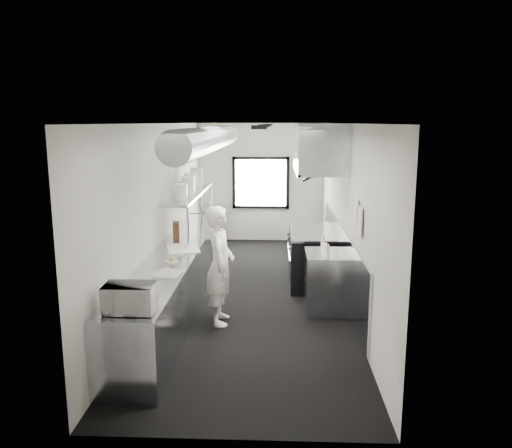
# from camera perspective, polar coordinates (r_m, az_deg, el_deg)

# --- Properties ---
(floor) EXTENTS (3.00, 8.00, 0.01)m
(floor) POSITION_cam_1_polar(r_m,az_deg,el_deg) (8.62, -0.33, -7.80)
(floor) COLOR black
(floor) RESTS_ON ground
(ceiling) EXTENTS (3.00, 8.00, 0.01)m
(ceiling) POSITION_cam_1_polar(r_m,az_deg,el_deg) (8.14, -0.35, 11.16)
(ceiling) COLOR white
(ceiling) RESTS_ON wall_back
(wall_back) EXTENTS (3.00, 0.02, 2.80)m
(wall_back) POSITION_cam_1_polar(r_m,az_deg,el_deg) (12.22, 0.54, 4.63)
(wall_back) COLOR beige
(wall_back) RESTS_ON floor
(wall_front) EXTENTS (3.00, 0.02, 2.80)m
(wall_front) POSITION_cam_1_polar(r_m,az_deg,el_deg) (4.39, -2.78, -7.60)
(wall_front) COLOR beige
(wall_front) RESTS_ON floor
(wall_left) EXTENTS (0.02, 8.00, 2.80)m
(wall_left) POSITION_cam_1_polar(r_m,az_deg,el_deg) (8.47, -10.53, 1.45)
(wall_left) COLOR beige
(wall_left) RESTS_ON floor
(wall_right) EXTENTS (0.02, 8.00, 2.80)m
(wall_right) POSITION_cam_1_polar(r_m,az_deg,el_deg) (8.33, 10.02, 1.31)
(wall_right) COLOR beige
(wall_right) RESTS_ON floor
(wall_cladding) EXTENTS (0.03, 5.50, 1.10)m
(wall_cladding) POSITION_cam_1_polar(r_m,az_deg,el_deg) (8.80, 9.45, -3.80)
(wall_cladding) COLOR #959BA3
(wall_cladding) RESTS_ON wall_right
(hvac_duct) EXTENTS (0.40, 6.40, 0.40)m
(hvac_duct) POSITION_cam_1_polar(r_m,az_deg,el_deg) (8.61, -4.94, 9.46)
(hvac_duct) COLOR gray
(hvac_duct) RESTS_ON ceiling
(service_window) EXTENTS (1.36, 0.05, 1.25)m
(service_window) POSITION_cam_1_polar(r_m,az_deg,el_deg) (12.19, 0.53, 4.61)
(service_window) COLOR white
(service_window) RESTS_ON wall_back
(exhaust_hood) EXTENTS (0.81, 2.20, 0.88)m
(exhaust_hood) POSITION_cam_1_polar(r_m,az_deg,el_deg) (8.87, 7.04, 8.44)
(exhaust_hood) COLOR #959BA3
(exhaust_hood) RESTS_ON ceiling
(prep_counter) EXTENTS (0.70, 6.00, 0.90)m
(prep_counter) POSITION_cam_1_polar(r_m,az_deg,el_deg) (8.14, -8.65, -5.76)
(prep_counter) COLOR #959BA3
(prep_counter) RESTS_ON floor
(pass_shelf) EXTENTS (0.45, 3.00, 0.68)m
(pass_shelf) POSITION_cam_1_polar(r_m,az_deg,el_deg) (9.36, -7.37, 3.31)
(pass_shelf) COLOR #959BA3
(pass_shelf) RESTS_ON prep_counter
(range) EXTENTS (0.88, 1.60, 0.94)m
(range) POSITION_cam_1_polar(r_m,az_deg,el_deg) (9.17, 6.38, -3.63)
(range) COLOR black
(range) RESTS_ON floor
(bottle_station) EXTENTS (0.65, 0.80, 0.90)m
(bottle_station) POSITION_cam_1_polar(r_m,az_deg,el_deg) (7.84, 7.91, -6.41)
(bottle_station) COLOR #959BA3
(bottle_station) RESTS_ON floor
(far_work_table) EXTENTS (0.70, 1.20, 0.90)m
(far_work_table) POSITION_cam_1_polar(r_m,az_deg,el_deg) (11.68, -5.24, -0.46)
(far_work_table) COLOR #959BA3
(far_work_table) RESTS_ON floor
(notice_sheet_a) EXTENTS (0.02, 0.28, 0.38)m
(notice_sheet_a) POSITION_cam_1_polar(r_m,az_deg,el_deg) (7.13, 11.10, 1.22)
(notice_sheet_a) COLOR silver
(notice_sheet_a) RESTS_ON wall_right
(notice_sheet_b) EXTENTS (0.02, 0.28, 0.38)m
(notice_sheet_b) POSITION_cam_1_polar(r_m,az_deg,el_deg) (6.79, 11.52, 0.29)
(notice_sheet_b) COLOR silver
(notice_sheet_b) RESTS_ON wall_right
(line_cook) EXTENTS (0.44, 0.64, 1.69)m
(line_cook) POSITION_cam_1_polar(r_m,az_deg,el_deg) (7.22, -4.04, -4.61)
(line_cook) COLOR white
(line_cook) RESTS_ON floor
(microwave) EXTENTS (0.49, 0.38, 0.29)m
(microwave) POSITION_cam_1_polar(r_m,az_deg,el_deg) (5.46, -13.92, -8.02)
(microwave) COLOR white
(microwave) RESTS_ON prep_counter
(deli_tub_a) EXTENTS (0.13, 0.13, 0.09)m
(deli_tub_a) POSITION_cam_1_polar(r_m,az_deg,el_deg) (6.10, -13.90, -6.94)
(deli_tub_a) COLOR beige
(deli_tub_a) RESTS_ON prep_counter
(deli_tub_b) EXTENTS (0.15, 0.15, 0.10)m
(deli_tub_b) POSITION_cam_1_polar(r_m,az_deg,el_deg) (6.13, -14.04, -6.80)
(deli_tub_b) COLOR beige
(deli_tub_b) RESTS_ON prep_counter
(newspaper) EXTENTS (0.37, 0.44, 0.01)m
(newspaper) POSITION_cam_1_polar(r_m,az_deg,el_deg) (6.71, -9.75, -5.45)
(newspaper) COLOR silver
(newspaper) RESTS_ON prep_counter
(small_plate) EXTENTS (0.22, 0.22, 0.02)m
(small_plate) POSITION_cam_1_polar(r_m,az_deg,el_deg) (7.23, -9.39, -4.19)
(small_plate) COLOR silver
(small_plate) RESTS_ON prep_counter
(pastry) EXTENTS (0.08, 0.08, 0.08)m
(pastry) POSITION_cam_1_polar(r_m,az_deg,el_deg) (7.22, -9.41, -3.82)
(pastry) COLOR tan
(pastry) RESTS_ON small_plate
(cutting_board) EXTENTS (0.62, 0.72, 0.02)m
(cutting_board) POSITION_cam_1_polar(r_m,az_deg,el_deg) (7.95, -8.15, -2.72)
(cutting_board) COLOR silver
(cutting_board) RESTS_ON prep_counter
(knife_block) EXTENTS (0.15, 0.25, 0.26)m
(knife_block) POSITION_cam_1_polar(r_m,az_deg,el_deg) (8.76, -8.91, -0.63)
(knife_block) COLOR brown
(knife_block) RESTS_ON prep_counter
(plate_stack_a) EXTENTS (0.25, 0.25, 0.25)m
(plate_stack_a) POSITION_cam_1_polar(r_m,az_deg,el_deg) (8.55, -8.38, 3.62)
(plate_stack_a) COLOR silver
(plate_stack_a) RESTS_ON pass_shelf
(plate_stack_b) EXTENTS (0.27, 0.27, 0.30)m
(plate_stack_b) POSITION_cam_1_polar(r_m,az_deg,el_deg) (9.16, -7.59, 4.31)
(plate_stack_b) COLOR silver
(plate_stack_b) RESTS_ON pass_shelf
(plate_stack_c) EXTENTS (0.30, 0.30, 0.33)m
(plate_stack_c) POSITION_cam_1_polar(r_m,az_deg,el_deg) (9.53, -7.30, 4.67)
(plate_stack_c) COLOR silver
(plate_stack_c) RESTS_ON pass_shelf
(plate_stack_d) EXTENTS (0.28, 0.28, 0.38)m
(plate_stack_d) POSITION_cam_1_polar(r_m,az_deg,el_deg) (10.16, -6.65, 5.24)
(plate_stack_d) COLOR silver
(plate_stack_d) RESTS_ON pass_shelf
(squeeze_bottle_a) EXTENTS (0.08, 0.08, 0.19)m
(squeeze_bottle_a) POSITION_cam_1_polar(r_m,az_deg,el_deg) (7.44, 7.93, -3.01)
(squeeze_bottle_a) COLOR silver
(squeeze_bottle_a) RESTS_ON bottle_station
(squeeze_bottle_b) EXTENTS (0.07, 0.07, 0.19)m
(squeeze_bottle_b) POSITION_cam_1_polar(r_m,az_deg,el_deg) (7.55, 7.67, -2.79)
(squeeze_bottle_b) COLOR silver
(squeeze_bottle_b) RESTS_ON bottle_station
(squeeze_bottle_c) EXTENTS (0.07, 0.07, 0.17)m
(squeeze_bottle_c) POSITION_cam_1_polar(r_m,az_deg,el_deg) (7.69, 7.45, -2.61)
(squeeze_bottle_c) COLOR silver
(squeeze_bottle_c) RESTS_ON bottle_station
(squeeze_bottle_d) EXTENTS (0.07, 0.07, 0.17)m
(squeeze_bottle_d) POSITION_cam_1_polar(r_m,az_deg,el_deg) (7.81, 7.52, -2.37)
(squeeze_bottle_d) COLOR silver
(squeeze_bottle_d) RESTS_ON bottle_station
(squeeze_bottle_e) EXTENTS (0.07, 0.07, 0.17)m
(squeeze_bottle_e) POSITION_cam_1_polar(r_m,az_deg,el_deg) (8.00, 7.51, -2.05)
(squeeze_bottle_e) COLOR silver
(squeeze_bottle_e) RESTS_ON bottle_station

